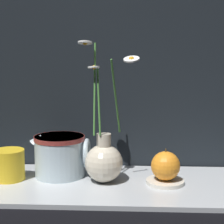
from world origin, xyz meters
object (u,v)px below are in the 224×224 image
at_px(yellow_mug, 8,165).
at_px(ceramic_pitcher, 60,154).
at_px(vase_with_flowers, 104,159).
at_px(orange_fruit, 166,166).

relative_size(yellow_mug, ceramic_pitcher, 0.57).
relative_size(vase_with_flowers, yellow_mug, 3.98).
relative_size(ceramic_pitcher, orange_fruit, 1.96).
xyz_separation_m(yellow_mug, ceramic_pitcher, (0.14, 0.04, 0.02)).
height_order(ceramic_pitcher, orange_fruit, ceramic_pitcher).
relative_size(yellow_mug, orange_fruit, 1.11).
bearing_deg(vase_with_flowers, orange_fruit, -3.44).
xyz_separation_m(ceramic_pitcher, orange_fruit, (0.29, -0.05, -0.01)).
bearing_deg(orange_fruit, ceramic_pitcher, 169.44).
bearing_deg(orange_fruit, vase_with_flowers, 176.56).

